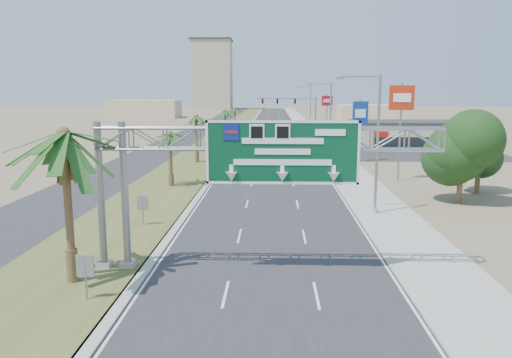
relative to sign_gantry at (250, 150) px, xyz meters
The scene contains 30 objects.
road 100.26m from the sign_gantry, 89.39° to the left, with size 12.00×300.00×0.02m, color #28282B.
sidewalk_right 100.71m from the sign_gantry, 84.54° to the left, with size 4.00×300.00×0.10m, color #9E9B93.
median_grass 100.65m from the sign_gantry, 95.10° to the left, with size 7.00×300.00×0.12m, color #495324.
opposing_road 101.51m from the sign_gantry, 99.05° to the left, with size 8.00×300.00×0.02m, color #28282B.
sign_gantry is the anchor object (origin of this frame).
palm_near 8.41m from the sign_gantry, 166.68° to the right, with size 5.70×5.70×8.35m.
palm_row_b 23.66m from the sign_gantry, 110.92° to the left, with size 3.99×3.99×5.95m.
palm_row_c 39.00m from the sign_gantry, 102.50° to the left, with size 3.99×3.99×6.75m.
palm_row_d 56.73m from the sign_gantry, 98.56° to the left, with size 3.99×3.99×5.45m.
palm_row_e 75.55m from the sign_gantry, 96.41° to the left, with size 3.99×3.99×6.15m.
palm_row_f 100.44m from the sign_gantry, 94.82° to the left, with size 3.99×3.99×5.75m.
streetlight_near 14.75m from the sign_gantry, 55.30° to the left, with size 3.27×0.44×10.00m.
streetlight_mid 42.92m from the sign_gantry, 78.76° to the left, with size 3.27×0.44×10.00m.
streetlight_far 78.53m from the sign_gantry, 83.89° to the left, with size 3.27×0.44×10.00m.
signal_mast 62.37m from the sign_gantry, 84.26° to the left, with size 10.28×0.71×8.00m.
store_building 60.77m from the sign_gantry, 67.64° to the left, with size 18.00×10.00×4.00m, color #CCBA8A.
oak_near 22.77m from the sign_gantry, 45.02° to the left, with size 4.50×4.50×6.80m.
oak_far 27.77m from the sign_gantry, 46.48° to the left, with size 3.50×3.50×5.60m.
median_signback_a 9.06m from the sign_gantry, 149.77° to the right, with size 0.75×0.08×2.08m.
median_signback_b 11.90m from the sign_gantry, 132.65° to the left, with size 0.75×0.08×2.08m.
tower_distant 242.33m from the sign_gantry, 97.34° to the left, with size 20.00×16.00×35.00m, color #B7AB8B.
building_distant_left 156.40m from the sign_gantry, 106.32° to the left, with size 24.00×14.00×6.00m, color #CCBA8A.
building_distant_right 133.78m from the sign_gantry, 76.57° to the left, with size 20.00×12.00×5.00m, color #CCBA8A.
car_left_lane 34.21m from the sign_gantry, 97.55° to the left, with size 1.64×4.09×1.39m, color black.
car_mid_lane 52.84m from the sign_gantry, 87.21° to the left, with size 1.73×4.97×1.64m, color maroon.
car_right_lane 53.08m from the sign_gantry, 86.00° to the left, with size 2.74×5.94×1.65m, color gray.
car_far 77.17m from the sign_gantry, 89.72° to the left, with size 2.28×5.61×1.63m, color black.
pole_sign_red_near 29.68m from the sign_gantry, 62.51° to the left, with size 2.41×0.72×9.64m.
pole_sign_blue 41.59m from the sign_gantry, 73.21° to the left, with size 2.01×0.77×7.85m.
pole_sign_red_far 70.58m from the sign_gantry, 81.04° to the left, with size 2.13×1.19×8.31m.
Camera 1 is at (0.07, -13.69, 8.79)m, focal length 35.00 mm.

